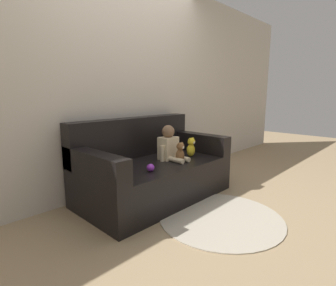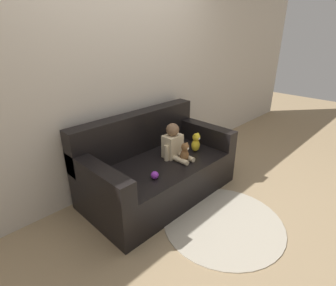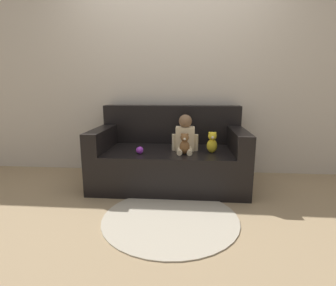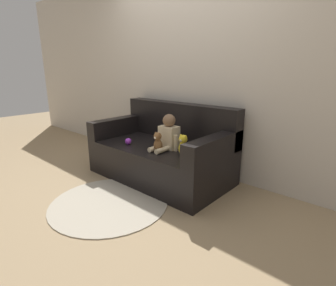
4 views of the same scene
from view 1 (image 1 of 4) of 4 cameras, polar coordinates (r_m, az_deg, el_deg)
ground_plane at (r=3.03m, az=-2.75°, el=-11.66°), size 12.00×12.00×0.00m
wall_back at (r=3.22m, az=-9.77°, el=13.16°), size 8.00×0.05×2.60m
couch at (r=2.97m, az=-3.61°, el=-5.87°), size 1.66×0.91×0.88m
person_baby at (r=2.95m, az=0.29°, el=-0.58°), size 0.29×0.34×0.39m
teddy_bear_brown at (r=2.86m, az=2.67°, el=-2.15°), size 0.13×0.10×0.22m
plush_toy_side at (r=3.12m, az=5.03°, el=-0.91°), size 0.11×0.10×0.23m
toy_ball at (r=2.53m, az=-3.83°, el=-5.37°), size 0.08×0.08×0.08m
floor_rug at (r=2.61m, az=11.35°, el=-15.61°), size 1.15×1.15×0.01m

